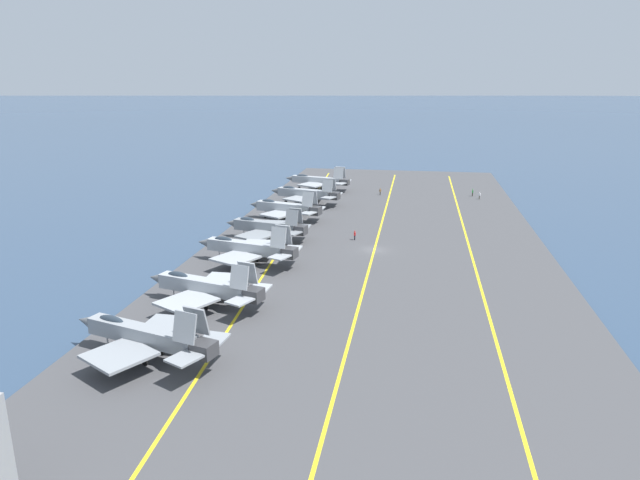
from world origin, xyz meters
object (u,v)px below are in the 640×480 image
(crew_brown_vest, at_px, (380,191))
(parked_jet_third, at_px, (248,248))
(parked_jet_fifth, at_px, (285,208))
(crew_green_vest, at_px, (473,192))
(parked_jet_second, at_px, (205,287))
(parked_jet_fourth, at_px, (267,227))
(parked_jet_nearest, at_px, (145,335))
(parked_jet_sixth, at_px, (305,193))
(parked_jet_seventh, at_px, (318,180))
(crew_red_vest, at_px, (355,235))
(crew_white_vest, at_px, (479,195))

(crew_brown_vest, bearing_deg, parked_jet_third, 164.22)
(parked_jet_fifth, height_order, crew_green_vest, parked_jet_fifth)
(parked_jet_second, xyz_separation_m, crew_green_vest, (75.43, -38.07, -1.45))
(parked_jet_second, relative_size, parked_jet_fourth, 1.07)
(parked_jet_nearest, distance_m, parked_jet_sixth, 73.82)
(parked_jet_fourth, bearing_deg, parked_jet_second, -179.44)
(parked_jet_fourth, distance_m, parked_jet_seventh, 46.60)
(parked_jet_second, bearing_deg, parked_jet_fifth, 0.42)
(crew_red_vest, bearing_deg, parked_jet_second, 155.62)
(parked_jet_fourth, relative_size, crew_white_vest, 8.96)
(parked_jet_sixth, distance_m, crew_green_vest, 40.61)
(parked_jet_fourth, relative_size, crew_brown_vest, 9.18)
(parked_jet_fifth, bearing_deg, parked_jet_fourth, -179.87)
(parked_jet_fourth, bearing_deg, parked_jet_seventh, -1.03)
(parked_jet_nearest, relative_size, parked_jet_sixth, 1.03)
(parked_jet_fifth, bearing_deg, crew_red_vest, -128.92)
(parked_jet_third, relative_size, crew_green_vest, 9.47)
(crew_brown_vest, bearing_deg, parked_jet_sixth, 131.35)
(crew_white_vest, bearing_deg, parked_jet_fifth, 124.67)
(parked_jet_fifth, bearing_deg, crew_brown_vest, -30.23)
(parked_jet_nearest, height_order, parked_jet_sixth, parked_jet_nearest)
(parked_jet_second, xyz_separation_m, parked_jet_sixth, (59.53, -0.74, 0.10))
(parked_jet_nearest, bearing_deg, parked_jet_third, -2.19)
(parked_jet_fourth, height_order, parked_jet_fifth, parked_jet_fifth)
(parked_jet_third, xyz_separation_m, parked_jet_seventh, (60.06, -0.20, 0.01))
(parked_jet_fifth, distance_m, crew_red_vest, 19.41)
(parked_jet_second, xyz_separation_m, parked_jet_seventh, (76.73, -0.54, 0.09))
(parked_jet_third, height_order, crew_brown_vest, parked_jet_third)
(parked_jet_nearest, relative_size, parked_jet_third, 1.03)
(parked_jet_sixth, distance_m, parked_jet_seventh, 17.20)
(parked_jet_fourth, height_order, crew_green_vest, parked_jet_fourth)
(crew_brown_vest, bearing_deg, parked_jet_nearest, 168.90)
(parked_jet_nearest, bearing_deg, parked_jet_fourth, -0.69)
(parked_jet_fifth, height_order, crew_white_vest, parked_jet_fifth)
(parked_jet_seventh, relative_size, crew_green_vest, 9.75)
(parked_jet_third, height_order, crew_green_vest, parked_jet_third)
(parked_jet_second, xyz_separation_m, crew_white_vest, (72.09, -39.35, -1.48))
(crew_brown_vest, xyz_separation_m, crew_green_vest, (2.17, -21.72, 0.05))
(parked_jet_seventh, bearing_deg, parked_jet_second, 179.59)
(parked_jet_sixth, xyz_separation_m, crew_brown_vest, (13.74, -15.61, -1.61))
(crew_white_vest, bearing_deg, parked_jet_seventh, 83.19)
(parked_jet_nearest, xyz_separation_m, parked_jet_fifth, (58.93, -0.51, -0.03))
(parked_jet_second, distance_m, parked_jet_fifth, 44.65)
(parked_jet_nearest, height_order, crew_green_vest, parked_jet_nearest)
(parked_jet_fourth, distance_m, crew_red_vest, 15.27)
(parked_jet_nearest, distance_m, parked_jet_fourth, 44.42)
(parked_jet_sixth, bearing_deg, crew_green_vest, -66.93)
(parked_jet_fourth, relative_size, parked_jet_fifth, 0.98)
(parked_jet_third, xyz_separation_m, crew_brown_vest, (56.60, -16.00, -1.59))
(crew_red_vest, relative_size, crew_brown_vest, 1.01)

